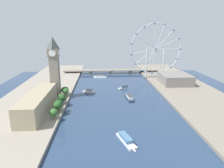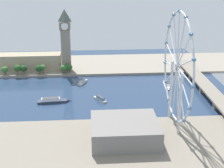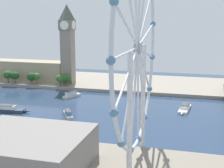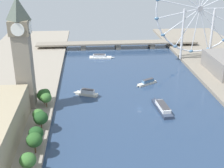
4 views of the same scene
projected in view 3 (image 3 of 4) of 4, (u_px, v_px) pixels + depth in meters
The scene contains 11 objects.
ground_plane at pixel (21, 106), 267.19m from camera, with size 389.54×389.54×0.00m, color navy.
riverbank_left at pixel (73, 80), 370.61m from camera, with size 90.00×520.00×3.00m, color gray.
clock_tower at pixel (68, 43), 335.58m from camera, with size 14.45×14.45×79.60m.
parliament_block at pixel (24, 70), 363.87m from camera, with size 22.00×95.22×20.53m, color tan.
tree_row_embankment at pixel (34, 77), 338.28m from camera, with size 12.23×89.75×12.66m.
ferris_wheel at pixel (138, 50), 152.13m from camera, with size 95.97×3.20×101.42m.
riverside_hall at pixel (26, 151), 150.93m from camera, with size 46.99×54.35×16.22m, color gray.
tour_boat_0 at pixel (185, 108), 256.30m from camera, with size 29.36×8.97×4.85m.
tour_boat_2 at pixel (68, 114), 241.07m from camera, with size 20.98×14.15×4.83m.
tour_boat_3 at pixel (72, 95), 297.32m from camera, with size 21.46×11.88×5.67m.
tour_boat_4 at pixel (5, 109), 252.21m from camera, with size 9.93×36.07×5.32m.
Camera 3 is at (229.75, 138.43, 71.16)m, focal length 53.61 mm.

